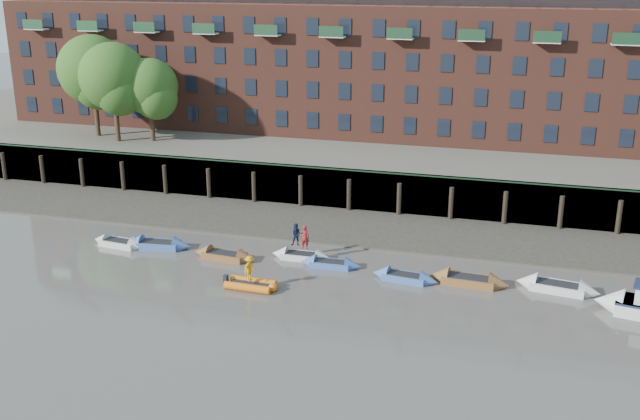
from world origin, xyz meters
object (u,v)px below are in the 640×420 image
at_px(rowboat_3, 302,256).
at_px(rowboat_6, 469,280).
at_px(rowboat_2, 225,256).
at_px(rowboat_5, 405,277).
at_px(person_rower_a, 305,237).
at_px(person_rower_b, 296,235).
at_px(rowboat_0, 119,243).
at_px(rib_tender, 252,285).
at_px(rowboat_7, 558,287).
at_px(rowboat_4, 331,264).
at_px(rowboat_1, 158,245).
at_px(person_rib_crew, 250,268).

height_order(rowboat_3, rowboat_6, rowboat_6).
bearing_deg(rowboat_2, rowboat_5, 3.84).
bearing_deg(person_rower_a, person_rower_b, -25.37).
xyz_separation_m(rowboat_0, rib_tender, (11.44, -4.18, 0.02)).
distance_m(rowboat_0, rowboat_2, 7.97).
height_order(rowboat_0, rowboat_6, rowboat_6).
height_order(rowboat_7, rib_tender, rowboat_7).
bearing_deg(person_rower_b, rowboat_7, -11.68).
bearing_deg(rowboat_4, rowboat_0, 179.55).
bearing_deg(rowboat_5, rowboat_2, -174.43).
xyz_separation_m(rowboat_0, rowboat_1, (2.75, 0.40, 0.02)).
bearing_deg(rowboat_3, rowboat_4, -20.10).
distance_m(rowboat_2, rowboat_3, 5.11).
distance_m(rowboat_3, rowboat_5, 7.38).
distance_m(person_rower_a, person_rib_crew, 5.63).
xyz_separation_m(rowboat_1, rowboat_4, (12.34, -0.03, -0.03)).
bearing_deg(person_rib_crew, rowboat_2, 55.59).
relative_size(rowboat_2, rowboat_5, 1.06).
height_order(rowboat_3, rowboat_4, rowboat_3).
xyz_separation_m(rowboat_7, person_rower_b, (-16.70, 0.96, 1.32)).
distance_m(rowboat_1, rowboat_7, 26.40).
height_order(person_rower_a, person_rower_b, person_rower_a).
height_order(rowboat_6, person_rib_crew, person_rib_crew).
bearing_deg(rowboat_4, rowboat_1, 178.00).
xyz_separation_m(rowboat_3, rowboat_5, (7.20, -1.63, 0.00)).
height_order(rowboat_5, person_rower_b, person_rower_b).
height_order(rib_tender, person_rower_b, person_rower_b).
bearing_deg(rowboat_4, rowboat_7, -1.38).
relative_size(rowboat_5, person_rower_b, 2.75).
xyz_separation_m(rowboat_3, person_rib_crew, (-1.57, -5.38, 1.10)).
bearing_deg(rib_tender, rowboat_2, 133.32).
bearing_deg(rowboat_3, rowboat_0, -175.11).
bearing_deg(rowboat_5, person_rower_b, 172.61).
height_order(rowboat_5, person_rower_a, person_rower_a).
height_order(rowboat_0, rib_tender, rowboat_0).
bearing_deg(rowboat_4, rib_tender, -130.62).
relative_size(rowboat_1, person_rower_a, 2.99).
distance_m(rowboat_4, rowboat_7, 14.06).
height_order(rowboat_2, person_rib_crew, person_rib_crew).
distance_m(rowboat_5, person_rib_crew, 9.59).
bearing_deg(person_rower_b, rowboat_5, -22.50).
height_order(rowboat_0, person_rib_crew, person_rib_crew).
distance_m(rowboat_0, rowboat_4, 15.10).
bearing_deg(rowboat_7, rowboat_6, -166.00).
relative_size(rib_tender, person_rib_crew, 2.03).
relative_size(rowboat_5, rowboat_7, 0.85).
bearing_deg(rowboat_5, rowboat_6, 14.13).
relative_size(rowboat_2, person_rower_a, 2.82).
distance_m(rowboat_4, rib_tender, 5.83).
bearing_deg(person_rower_a, rowboat_3, -12.08).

